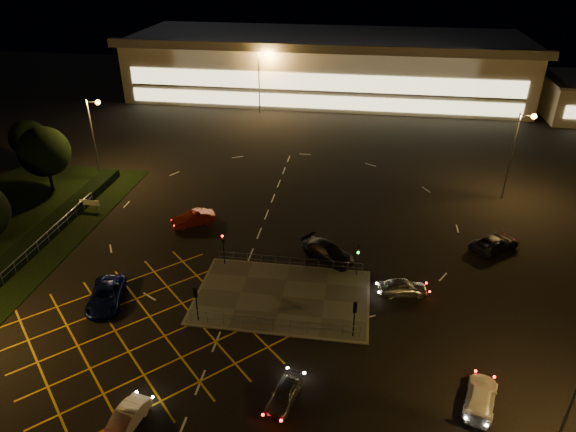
# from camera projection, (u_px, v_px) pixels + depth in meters

# --- Properties ---
(ground) EXTENTS (180.00, 180.00, 0.00)m
(ground) POSITION_uv_depth(u_px,v_px,m) (263.00, 281.00, 44.75)
(ground) COLOR black
(ground) RESTS_ON ground
(pedestrian_island) EXTENTS (14.00, 9.00, 0.12)m
(pedestrian_island) POSITION_uv_depth(u_px,v_px,m) (282.00, 297.00, 42.72)
(pedestrian_island) COLOR #4C4944
(pedestrian_island) RESTS_ON ground
(grass_verge) EXTENTS (18.00, 30.00, 0.08)m
(grass_verge) POSITION_uv_depth(u_px,v_px,m) (12.00, 224.00, 53.63)
(grass_verge) COLOR black
(grass_verge) RESTS_ON ground
(hedge) EXTENTS (2.00, 26.00, 1.00)m
(hedge) POSITION_uv_depth(u_px,v_px,m) (55.00, 223.00, 52.75)
(hedge) COLOR black
(hedge) RESTS_ON ground
(supermarket) EXTENTS (72.00, 26.50, 10.50)m
(supermarket) POSITION_uv_depth(u_px,v_px,m) (326.00, 65.00, 95.95)
(supermarket) COLOR beige
(supermarket) RESTS_ON ground
(streetlight_nw) EXTENTS (1.78, 0.56, 10.03)m
(streetlight_nw) POSITION_uv_depth(u_px,v_px,m) (95.00, 129.00, 60.33)
(streetlight_nw) COLOR slate
(streetlight_nw) RESTS_ON ground
(streetlight_ne) EXTENTS (1.78, 0.56, 10.03)m
(streetlight_ne) POSITION_uv_depth(u_px,v_px,m) (518.00, 144.00, 55.73)
(streetlight_ne) COLOR slate
(streetlight_ne) RESTS_ON ground
(streetlight_far_left) EXTENTS (1.78, 0.56, 10.03)m
(streetlight_far_left) POSITION_uv_depth(u_px,v_px,m) (261.00, 74.00, 84.51)
(streetlight_far_left) COLOR slate
(streetlight_far_left) RESTS_ON ground
(streetlight_far_right) EXTENTS (1.78, 0.56, 10.03)m
(streetlight_far_right) POSITION_uv_depth(u_px,v_px,m) (512.00, 80.00, 80.97)
(streetlight_far_right) COLOR slate
(streetlight_far_right) RESTS_ON ground
(signal_sw) EXTENTS (0.28, 0.30, 3.15)m
(signal_sw) POSITION_uv_depth(u_px,v_px,m) (196.00, 297.00, 38.94)
(signal_sw) COLOR black
(signal_sw) RESTS_ON pedestrian_island
(signal_se) EXTENTS (0.28, 0.30, 3.15)m
(signal_se) POSITION_uv_depth(u_px,v_px,m) (355.00, 312.00, 37.36)
(signal_se) COLOR black
(signal_se) RESTS_ON pedestrian_island
(signal_nw) EXTENTS (0.28, 0.30, 3.15)m
(signal_nw) POSITION_uv_depth(u_px,v_px,m) (223.00, 243.00, 45.87)
(signal_nw) COLOR black
(signal_nw) RESTS_ON pedestrian_island
(signal_ne) EXTENTS (0.28, 0.30, 3.15)m
(signal_ne) POSITION_uv_depth(u_px,v_px,m) (358.00, 253.00, 44.29)
(signal_ne) COLOR black
(signal_ne) RESTS_ON pedestrian_island
(tree_c) EXTENTS (5.76, 5.76, 7.84)m
(tree_c) POSITION_uv_depth(u_px,v_px,m) (44.00, 152.00, 58.22)
(tree_c) COLOR black
(tree_c) RESTS_ON ground
(tree_d) EXTENTS (4.68, 4.68, 6.37)m
(tree_d) POSITION_uv_depth(u_px,v_px,m) (29.00, 139.00, 64.66)
(tree_d) COLOR black
(tree_d) RESTS_ON ground
(car_near_silver) EXTENTS (2.29, 3.99, 1.28)m
(car_near_silver) POSITION_uv_depth(u_px,v_px,m) (285.00, 393.00, 32.95)
(car_near_silver) COLOR #9C9FA3
(car_near_silver) RESTS_ON ground
(car_queue_white) EXTENTS (2.02, 4.00, 1.26)m
(car_queue_white) POSITION_uv_depth(u_px,v_px,m) (125.00, 420.00, 31.11)
(car_queue_white) COLOR white
(car_queue_white) RESTS_ON ground
(car_left_blue) EXTENTS (3.76, 5.83, 1.49)m
(car_left_blue) POSITION_uv_depth(u_px,v_px,m) (106.00, 296.00, 41.71)
(car_left_blue) COLOR #0C164B
(car_left_blue) RESTS_ON ground
(car_far_dkgrey) EXTENTS (5.67, 4.90, 1.57)m
(car_far_dkgrey) POSITION_uv_depth(u_px,v_px,m) (328.00, 252.00, 47.49)
(car_far_dkgrey) COLOR black
(car_far_dkgrey) RESTS_ON ground
(car_right_silver) EXTENTS (4.27, 2.23, 1.39)m
(car_right_silver) POSITION_uv_depth(u_px,v_px,m) (403.00, 287.00, 42.80)
(car_right_silver) COLOR #A8ABB0
(car_right_silver) RESTS_ON ground
(car_circ_red) EXTENTS (4.66, 3.74, 1.49)m
(car_circ_red) POSITION_uv_depth(u_px,v_px,m) (193.00, 218.00, 53.13)
(car_circ_red) COLOR maroon
(car_circ_red) RESTS_ON ground
(car_east_grey) EXTENTS (5.49, 5.16, 1.44)m
(car_east_grey) POSITION_uv_depth(u_px,v_px,m) (495.00, 243.00, 48.94)
(car_east_grey) COLOR black
(car_east_grey) RESTS_ON ground
(car_approach_white) EXTENTS (3.04, 4.82, 1.30)m
(car_approach_white) POSITION_uv_depth(u_px,v_px,m) (481.00, 397.00, 32.68)
(car_approach_white) COLOR silver
(car_approach_white) RESTS_ON ground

